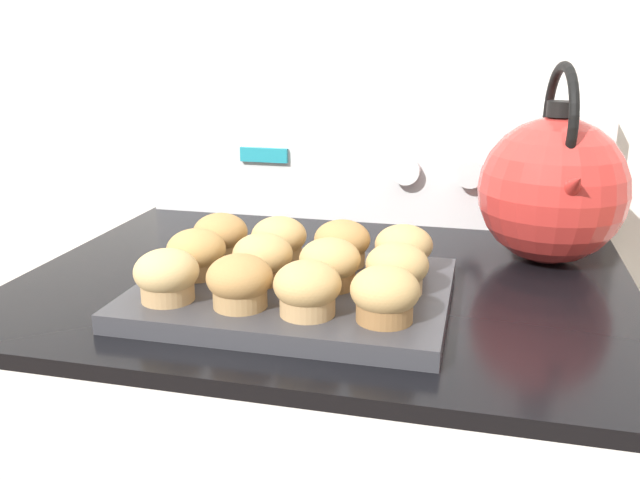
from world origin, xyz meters
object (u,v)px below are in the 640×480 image
muffin_r1_c0 (196,253)px  muffin_r1_c1 (263,258)px  muffin_r1_c3 (397,269)px  muffin_r2_c2 (342,243)px  muffin_r1_c2 (330,264)px  muffin_r2_c1 (279,240)px  muffin_r0_c1 (240,282)px  muffin_r0_c0 (167,276)px  muffin_r0_c2 (307,289)px  muffin_r2_c0 (221,236)px  muffin_pan (294,293)px  muffin_r0_c3 (385,295)px  tea_kettle (553,188)px  muffin_r2_c3 (404,249)px

muffin_r1_c0 → muffin_r1_c1: 0.08m
muffin_r1_c3 → muffin_r2_c2: same height
muffin_r1_c2 → muffin_r2_c1: size_ratio=1.00×
muffin_r0_c1 → muffin_r1_c0: (-0.08, 0.08, 0.00)m
muffin_r0_c0 → muffin_r0_c2: size_ratio=1.00×
muffin_r0_c1 → muffin_r1_c2: same height
muffin_r1_c0 → muffin_r2_c2: same height
muffin_r1_c0 → muffin_r2_c0: 0.08m
muffin_r2_c0 → muffin_r2_c2: same height
muffin_r1_c0 → muffin_r2_c2: 0.18m
muffin_pan → muffin_r0_c3: bearing=-33.9°
muffin_r0_c3 → tea_kettle: bearing=59.6°
muffin_r0_c3 → muffin_r0_c1: bearing=179.9°
muffin_r0_c0 → muffin_r0_c1: size_ratio=1.00×
muffin_pan → muffin_r1_c3: (0.12, 0.00, 0.04)m
muffin_r0_c1 → muffin_r2_c2: 0.18m
muffin_r0_c1 → muffin_r2_c3: 0.22m
muffin_r2_c3 → muffin_r2_c0: bearing=-179.7°
muffin_r0_c3 → muffin_r1_c3: 0.08m
muffin_r1_c1 → muffin_r1_c3: 0.16m
muffin_r0_c2 → muffin_r1_c0: size_ratio=1.00×
muffin_r0_c0 → muffin_r1_c1: 0.12m
muffin_r1_c0 → muffin_r1_c3: same height
muffin_pan → muffin_r1_c1: size_ratio=5.05×
muffin_r0_c0 → muffin_r1_c3: bearing=18.9°
muffin_r2_c2 → muffin_r2_c3: 0.08m
muffin_r0_c1 → muffin_r1_c2: size_ratio=1.00×
muffin_r1_c0 → muffin_r2_c0: size_ratio=1.00×
muffin_r0_c3 → muffin_r2_c1: size_ratio=1.00×
muffin_r0_c0 → muffin_r0_c1: 0.08m
muffin_r2_c1 → tea_kettle: (0.34, 0.15, 0.05)m
muffin_pan → muffin_r0_c0: size_ratio=5.05×
muffin_r2_c1 → muffin_r2_c3: same height
muffin_r2_c3 → muffin_r1_c2: bearing=-134.4°
muffin_pan → muffin_r2_c3: bearing=33.7°
muffin_r1_c1 → muffin_pan: bearing=-3.2°
muffin_r0_c1 → muffin_r2_c2: size_ratio=1.00×
muffin_r1_c2 → muffin_r1_c3: same height
muffin_pan → muffin_r1_c1: bearing=176.8°
muffin_r0_c3 → muffin_r2_c2: bearing=115.9°
muffin_r1_c2 → muffin_r2_c2: size_ratio=1.00×
muffin_r1_c2 → muffin_r1_c0: bearing=-179.7°
muffin_r2_c2 → muffin_r0_c3: bearing=-64.1°
muffin_r0_c0 → muffin_r2_c0: bearing=90.2°
muffin_pan → tea_kettle: size_ratio=1.33×
muffin_pan → muffin_r2_c2: size_ratio=5.05×
muffin_r0_c0 → muffin_r0_c3: size_ratio=1.00×
tea_kettle → muffin_pan: bearing=-142.6°
muffin_r1_c3 → muffin_r2_c3: (-0.00, 0.08, 0.00)m
muffin_r1_c0 → muffin_r0_c2: bearing=-27.5°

